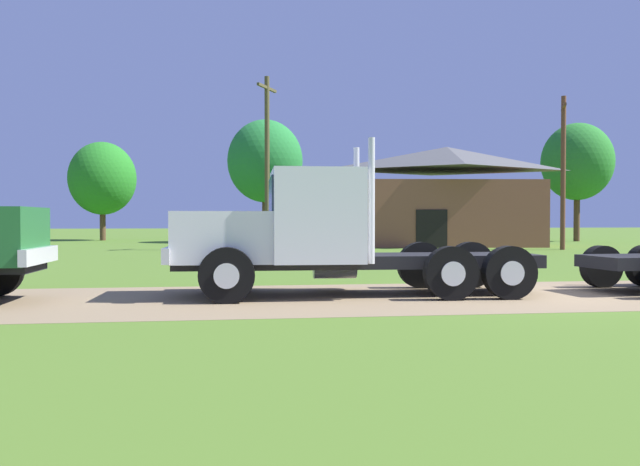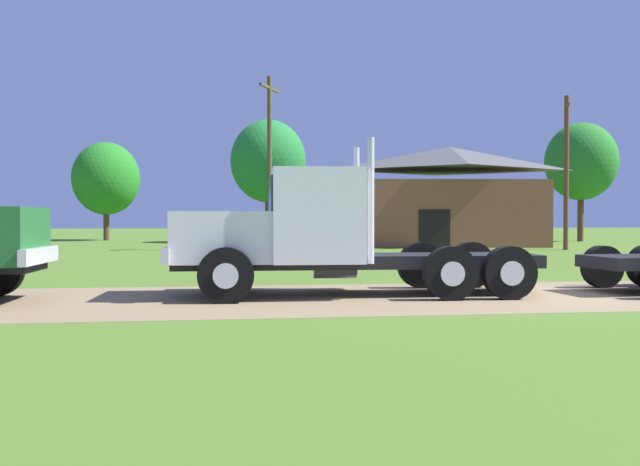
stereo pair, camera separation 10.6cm
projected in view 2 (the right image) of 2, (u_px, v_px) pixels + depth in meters
The scene contains 9 objects.
ground_plane at pixel (542, 295), 14.33m from camera, with size 200.00×200.00×0.00m, color #4E7023.
dirt_track at pixel (542, 294), 14.33m from camera, with size 120.00×5.41×0.01m, color #887252.
truck_foreground_white at pixel (309, 236), 14.21m from camera, with size 8.14×2.87×3.34m.
shed_building at pixel (450, 198), 40.43m from camera, with size 11.76×7.98×6.14m.
utility_pole_near at pixel (270, 159), 34.44m from camera, with size 1.15×2.01×9.19m.
utility_pole_far at pixel (566, 168), 34.83m from camera, with size 1.04×2.06×8.26m.
tree_left at pixel (106, 179), 49.98m from camera, with size 5.07×5.07×7.56m.
tree_mid at pixel (268, 161), 45.92m from camera, with size 5.30×5.30×8.66m.
tree_right at pixel (581, 162), 47.82m from camera, with size 5.17×5.17×8.73m.
Camera 2 is at (-6.68, -13.56, 1.68)m, focal length 36.51 mm.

